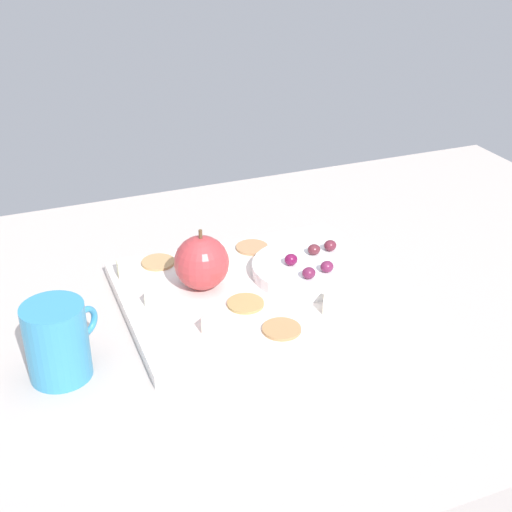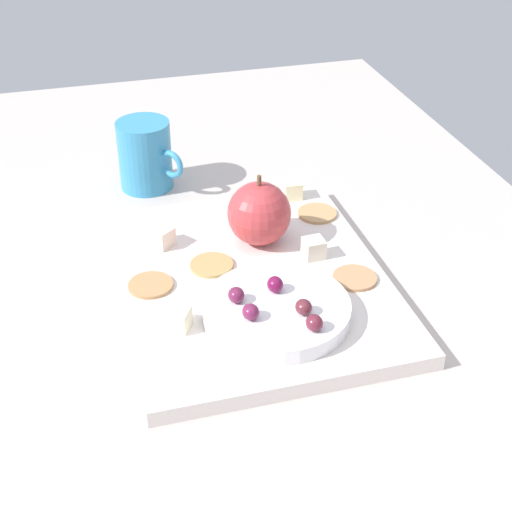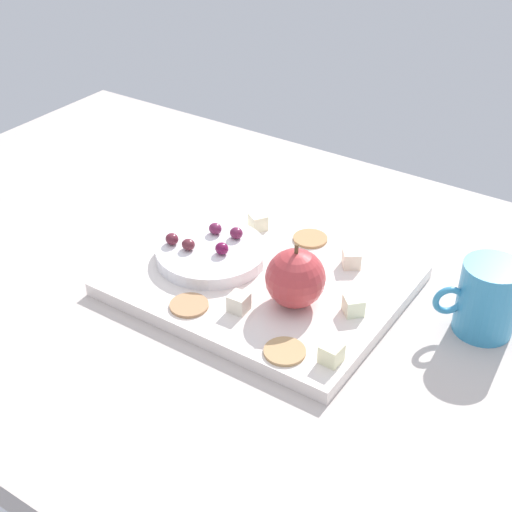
# 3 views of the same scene
# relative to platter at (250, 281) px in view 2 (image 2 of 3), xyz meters

# --- Properties ---
(table) EXTENTS (1.40, 0.84, 0.04)m
(table) POSITION_rel_platter_xyz_m (-0.00, -0.00, -0.03)
(table) COLOR #BDB0A9
(table) RESTS_ON ground
(platter) EXTENTS (0.37, 0.30, 0.02)m
(platter) POSITION_rel_platter_xyz_m (0.00, 0.00, 0.00)
(platter) COLOR silver
(platter) RESTS_ON table
(serving_dish) EXTENTS (0.15, 0.15, 0.02)m
(serving_dish) POSITION_rel_platter_xyz_m (-0.08, -0.01, 0.02)
(serving_dish) COLOR white
(serving_dish) RESTS_ON platter
(apple_whole) EXTENTS (0.08, 0.08, 0.08)m
(apple_whole) POSITION_rel_platter_xyz_m (0.07, -0.03, 0.05)
(apple_whole) COLOR #B8393C
(apple_whole) RESTS_ON platter
(apple_stem) EXTENTS (0.01, 0.00, 0.01)m
(apple_stem) POSITION_rel_platter_xyz_m (0.07, -0.03, 0.09)
(apple_stem) COLOR brown
(apple_stem) RESTS_ON apple_whole
(cheese_cube_0) EXTENTS (0.02, 0.02, 0.02)m
(cheese_cube_0) POSITION_rel_platter_xyz_m (0.16, -0.10, 0.02)
(cheese_cube_0) COLOR #F9F4BF
(cheese_cube_0) RESTS_ON platter
(cheese_cube_1) EXTENTS (0.03, 0.03, 0.02)m
(cheese_cube_1) POSITION_rel_platter_xyz_m (-0.07, 0.10, 0.02)
(cheese_cube_1) COLOR #F9F1C6
(cheese_cube_1) RESTS_ON platter
(cheese_cube_2) EXTENTS (0.02, 0.02, 0.02)m
(cheese_cube_2) POSITION_rel_platter_xyz_m (0.02, -0.08, 0.02)
(cheese_cube_2) COLOR #F1E4CA
(cheese_cube_2) RESTS_ON platter
(cheese_cube_3) EXTENTS (0.03, 0.03, 0.02)m
(cheese_cube_3) POSITION_rel_platter_xyz_m (0.09, 0.09, 0.02)
(cheese_cube_3) COLOR #F9E3C5
(cheese_cube_3) RESTS_ON platter
(cheese_cube_4) EXTENTS (0.03, 0.03, 0.02)m
(cheese_cube_4) POSITION_rel_platter_xyz_m (0.14, -0.01, 0.02)
(cheese_cube_4) COLOR #ECF2C8
(cheese_cube_4) RESTS_ON platter
(cracker_0) EXTENTS (0.05, 0.05, 0.00)m
(cracker_0) POSITION_rel_platter_xyz_m (0.01, 0.11, 0.01)
(cracker_0) COLOR tan
(cracker_0) RESTS_ON platter
(cracker_1) EXTENTS (0.05, 0.05, 0.00)m
(cracker_1) POSITION_rel_platter_xyz_m (0.11, -0.12, 0.01)
(cracker_1) COLOR tan
(cracker_1) RESTS_ON platter
(cracker_2) EXTENTS (0.05, 0.05, 0.00)m
(cracker_2) POSITION_rel_platter_xyz_m (-0.04, -0.11, 0.01)
(cracker_2) COLOR tan
(cracker_2) RESTS_ON platter
(cracker_3) EXTENTS (0.05, 0.05, 0.00)m
(cracker_3) POSITION_rel_platter_xyz_m (0.03, 0.04, 0.01)
(cracker_3) COLOR tan
(cracker_3) RESTS_ON platter
(grape_0) EXTENTS (0.02, 0.02, 0.02)m
(grape_0) POSITION_rel_platter_xyz_m (-0.10, 0.03, 0.04)
(grape_0) COLOR #6C2044
(grape_0) RESTS_ON serving_dish
(grape_1) EXTENTS (0.02, 0.02, 0.02)m
(grape_1) POSITION_rel_platter_xyz_m (-0.07, 0.03, 0.04)
(grape_1) COLOR maroon
(grape_1) RESTS_ON serving_dish
(grape_2) EXTENTS (0.02, 0.02, 0.02)m
(grape_2) POSITION_rel_platter_xyz_m (-0.06, -0.01, 0.04)
(grape_2) COLOR maroon
(grape_2) RESTS_ON serving_dish
(grape_3) EXTENTS (0.02, 0.02, 0.02)m
(grape_3) POSITION_rel_platter_xyz_m (-0.11, -0.03, 0.04)
(grape_3) COLOR maroon
(grape_3) RESTS_ON serving_dish
(grape_4) EXTENTS (0.02, 0.02, 0.02)m
(grape_4) POSITION_rel_platter_xyz_m (-0.13, -0.03, 0.04)
(grape_4) COLOR maroon
(grape_4) RESTS_ON serving_dish
(cup) EXTENTS (0.09, 0.08, 0.10)m
(cup) POSITION_rel_platter_xyz_m (0.28, 0.08, 0.04)
(cup) COLOR teal
(cup) RESTS_ON table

